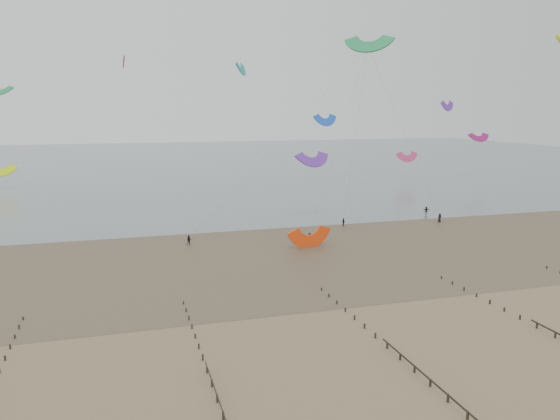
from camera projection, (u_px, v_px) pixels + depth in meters
The scene contains 6 objects.
ground at pixel (326, 329), 59.20m from camera, with size 500.00×500.00×0.00m, color brown.
sea_and_shore at pixel (228, 253), 90.52m from camera, with size 500.00×665.00×0.03m.
groynes at pixel (464, 410), 42.27m from camera, with size 72.16×50.16×1.00m.
kitesurfers at pixel (375, 222), 111.16m from camera, with size 145.81×19.02×1.85m.
grounded_kite at pixel (310, 247), 94.34m from camera, with size 7.17×3.76×5.47m, color #FF4310, non-canonical shape.
kites_airborne at pixel (125, 122), 137.81m from camera, with size 234.45×103.02×40.15m.
Camera 1 is at (-20.63, -52.17, 23.44)m, focal length 35.00 mm.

